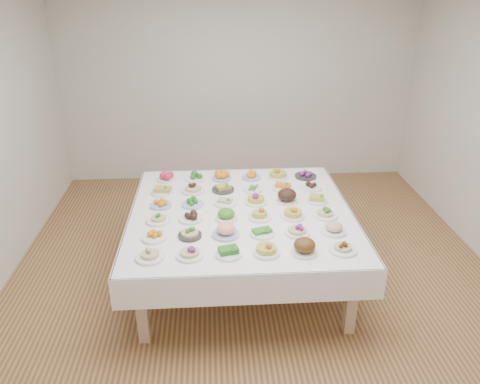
{
  "coord_description": "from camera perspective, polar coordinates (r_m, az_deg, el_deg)",
  "views": [
    {
      "loc": [
        -0.4,
        -4.11,
        2.8
      ],
      "look_at": [
        -0.13,
        0.01,
        0.88
      ],
      "focal_mm": 35.0,
      "sensor_mm": 36.0,
      "label": 1
    }
  ],
  "objects": [
    {
      "name": "dish_8",
      "position": [
        4.05,
        -1.75,
        -4.67
      ],
      "size": [
        0.23,
        0.23,
        0.12
      ],
      "color": "#4C66B2",
      "rests_on": "display_table"
    },
    {
      "name": "dish_13",
      "position": [
        4.33,
        -6.0,
        -2.88
      ],
      "size": [
        0.22,
        0.22,
        0.1
      ],
      "color": "white",
      "rests_on": "display_table"
    },
    {
      "name": "dish_16",
      "position": [
        4.37,
        6.5,
        -2.43
      ],
      "size": [
        0.22,
        0.22,
        0.12
      ],
      "color": "white",
      "rests_on": "display_table"
    },
    {
      "name": "dish_24",
      "position": [
        4.89,
        -9.44,
        0.37
      ],
      "size": [
        0.23,
        0.23,
        0.11
      ],
      "color": "white",
      "rests_on": "display_table"
    },
    {
      "name": "dish_18",
      "position": [
        4.62,
        -9.63,
        -1.39
      ],
      "size": [
        0.21,
        0.21,
        0.08
      ],
      "color": "#4C66B2",
      "rests_on": "display_table"
    },
    {
      "name": "dish_25",
      "position": [
        4.88,
        -5.75,
        0.72
      ],
      "size": [
        0.24,
        0.24,
        0.13
      ],
      "color": "white",
      "rests_on": "display_table"
    },
    {
      "name": "dish_14",
      "position": [
        4.31,
        -1.69,
        -2.56
      ],
      "size": [
        0.21,
        0.21,
        0.13
      ],
      "color": "white",
      "rests_on": "display_table"
    },
    {
      "name": "dish_19",
      "position": [
        4.59,
        -5.81,
        -1.27
      ],
      "size": [
        0.21,
        0.21,
        0.08
      ],
      "color": "#4C66B2",
      "rests_on": "display_table"
    },
    {
      "name": "dish_21",
      "position": [
        4.61,
        1.95,
        -0.62
      ],
      "size": [
        0.24,
        0.23,
        0.14
      ],
      "color": "white",
      "rests_on": "display_table"
    },
    {
      "name": "dish_3",
      "position": [
        3.8,
        3.23,
        -6.8
      ],
      "size": [
        0.22,
        0.22,
        0.12
      ],
      "color": "white",
      "rests_on": "display_table"
    },
    {
      "name": "dish_27",
      "position": [
        4.9,
        1.59,
        0.39
      ],
      "size": [
        0.2,
        0.2,
        0.05
      ],
      "color": "white",
      "rests_on": "display_table"
    },
    {
      "name": "dish_6",
      "position": [
        4.08,
        -10.42,
        -5.2
      ],
      "size": [
        0.21,
        0.21,
        0.09
      ],
      "color": "white",
      "rests_on": "display_table"
    },
    {
      "name": "dish_10",
      "position": [
        4.1,
        7.01,
        -4.43
      ],
      "size": [
        0.22,
        0.22,
        0.12
      ],
      "color": "white",
      "rests_on": "display_table"
    },
    {
      "name": "dish_31",
      "position": [
        5.16,
        -5.53,
        1.99
      ],
      "size": [
        0.22,
        0.22,
        0.11
      ],
      "color": "white",
      "rests_on": "display_table"
    },
    {
      "name": "dish_20",
      "position": [
        4.6,
        -1.85,
        -1.05
      ],
      "size": [
        0.23,
        0.23,
        0.1
      ],
      "color": "white",
      "rests_on": "display_table"
    },
    {
      "name": "dish_22",
      "position": [
        4.65,
        5.74,
        -0.54
      ],
      "size": [
        0.22,
        0.22,
        0.13
      ],
      "color": "white",
      "rests_on": "display_table"
    },
    {
      "name": "dish_30",
      "position": [
        5.19,
        -8.95,
        1.86
      ],
      "size": [
        0.21,
        0.21,
        0.1
      ],
      "color": "white",
      "rests_on": "display_table"
    },
    {
      "name": "dish_28",
      "position": [
        4.94,
        5.25,
        0.71
      ],
      "size": [
        0.22,
        0.22,
        0.09
      ],
      "color": "white",
      "rests_on": "display_table"
    },
    {
      "name": "dish_5",
      "position": [
        3.93,
        12.45,
        -6.46
      ],
      "size": [
        0.23,
        0.23,
        0.11
      ],
      "color": "white",
      "rests_on": "display_table"
    },
    {
      "name": "dish_2",
      "position": [
        3.78,
        -1.42,
        -7.1
      ],
      "size": [
        0.22,
        0.22,
        0.1
      ],
      "color": "white",
      "rests_on": "display_table"
    },
    {
      "name": "dish_7",
      "position": [
        4.06,
        -6.15,
        -4.92
      ],
      "size": [
        0.2,
        0.2,
        0.1
      ],
      "color": "#2C2A27",
      "rests_on": "display_table"
    },
    {
      "name": "dish_4",
      "position": [
        3.83,
        7.87,
        -6.59
      ],
      "size": [
        0.23,
        0.23,
        0.13
      ],
      "color": "white",
      "rests_on": "display_table"
    },
    {
      "name": "display_table",
      "position": [
        4.51,
        0.12,
        -3.08
      ],
      "size": [
        2.12,
        2.12,
        0.75
      ],
      "color": "white",
      "rests_on": "ground"
    },
    {
      "name": "dish_29",
      "position": [
        4.98,
        8.68,
        0.83
      ],
      "size": [
        0.22,
        0.22,
        0.09
      ],
      "color": "white",
      "rests_on": "display_table"
    },
    {
      "name": "dish_33",
      "position": [
        5.18,
        1.38,
        2.03
      ],
      "size": [
        0.21,
        0.21,
        0.09
      ],
      "color": "#4C66B2",
      "rests_on": "display_table"
    },
    {
      "name": "dish_0",
      "position": [
        3.81,
        -10.93,
        -7.28
      ],
      "size": [
        0.23,
        0.23,
        0.12
      ],
      "color": "white",
      "rests_on": "display_table"
    },
    {
      "name": "dish_15",
      "position": [
        4.33,
        2.4,
        -2.64
      ],
      "size": [
        0.21,
        0.21,
        0.11
      ],
      "color": "white",
      "rests_on": "display_table"
    },
    {
      "name": "dish_26",
      "position": [
        4.88,
        -2.08,
        0.64
      ],
      "size": [
        0.23,
        0.23,
        0.1
      ],
      "color": "#2C2A27",
      "rests_on": "display_table"
    },
    {
      "name": "dish_12",
      "position": [
        4.34,
        -9.92,
        -3.06
      ],
      "size": [
        0.22,
        0.22,
        0.1
      ],
      "color": "white",
      "rests_on": "display_table"
    },
    {
      "name": "dish_23",
      "position": [
        4.71,
        9.36,
        -0.74
      ],
      "size": [
        0.2,
        0.2,
        0.09
      ],
      "color": "white",
      "rests_on": "display_table"
    },
    {
      "name": "dish_9",
      "position": [
        4.07,
        2.71,
        -4.68
      ],
      "size": [
        0.22,
        0.22,
        0.1
      ],
      "color": "white",
      "rests_on": "display_table"
    },
    {
      "name": "dish_34",
      "position": [
        5.21,
        4.67,
        2.39
      ],
      "size": [
        0.23,
        0.22,
        0.13
      ],
      "color": "white",
      "rests_on": "display_table"
    },
    {
      "name": "dish_35",
      "position": [
        5.26,
        8.01,
        2.26
      ],
      "size": [
        0.24,
        0.24,
        0.1
      ],
      "color": "#2C2A27",
      "rests_on": "display_table"
    },
    {
      "name": "dish_11",
      "position": [
        4.18,
        11.38,
        -4.25
      ],
      "size": [
        0.22,
        0.22,
        0.11
      ],
      "color": "white",
      "rests_on": "display_table"
    },
    {
      "name": "dish_17",
      "position": [
        4.43,
        10.38,
        -2.34
      ],
      "size": [
        0.23,
        0.23,
        0.12
      ],
      "color": "white",
      "rests_on": "display_table"
    },
    {
      "name": "dish_1",
      "position": [
        3.78,
        -6.15,
        -7.13
      ],
      "size": [
        0.22,
        0.22,
        0.12
      ],
      "color": "white",
      "rests_on": "display_table"
    },
    {
      "name": "room_envelope",
      "position": [
        4.25,
        1.85,
        11.71
      ],
      "size": [
        5.02,
        5.02,
        2.81
      ],
      "color": "#A77345",
      "rests_on": "ground"
    },
    {
      "name": "dish_32",
      "position": [
        5.16,
        -2.24,
        2.06
      ],
      "size": [
        0.21,
        0.21,
        0.1
      ],
      "color": "#4C66B2",
      "rests_on": "display_table"
    }
  ]
}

